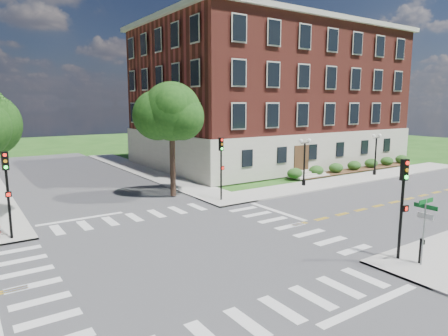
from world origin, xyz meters
TOP-DOWN VIEW (x-y plane):
  - ground at (0.00, 0.00)m, footprint 160.00×160.00m
  - road_ew at (0.00, 0.00)m, footprint 90.00×12.00m
  - road_ns at (0.00, 0.00)m, footprint 12.00×90.00m
  - sidewalk_ne at (15.38, 15.38)m, footprint 34.00×34.00m
  - crosswalk_east at (7.20, 0.00)m, footprint 2.20×10.20m
  - stop_bar_east at (8.80, 3.00)m, footprint 0.40×5.50m
  - main_building at (24.00, 21.99)m, footprint 30.60×22.40m
  - shrub_row at (27.00, 10.80)m, footprint 18.00×2.00m
  - tree_d at (4.80, 10.97)m, footprint 4.59×4.59m
  - traffic_signal_se at (7.75, -6.88)m, footprint 0.37×0.42m
  - traffic_signal_ne at (7.23, 7.67)m, footprint 0.35×0.40m
  - traffic_signal_nw at (-7.24, 6.74)m, footprint 0.35×0.40m
  - twin_lamp_west at (16.48, 8.08)m, footprint 1.36×0.36m
  - twin_lamp_east at (26.50, 7.84)m, footprint 1.36×0.36m
  - street_sign_pole at (7.93, -7.90)m, footprint 1.10×1.10m
  - push_button_post at (8.02, -7.78)m, footprint 0.14×0.21m

SIDE VIEW (x-z plane):
  - ground at x=0.00m, z-range 0.00..0.00m
  - crosswalk_east at x=7.20m, z-range -0.01..0.01m
  - stop_bar_east at x=8.80m, z-range 0.00..0.00m
  - shrub_row at x=27.00m, z-range -0.65..0.65m
  - road_ew at x=0.00m, z-range 0.00..0.01m
  - road_ns at x=0.00m, z-range 0.00..0.01m
  - sidewalk_ne at x=15.38m, z-range 0.00..0.12m
  - push_button_post at x=8.02m, z-range 0.20..1.40m
  - street_sign_pole at x=7.93m, z-range 0.76..3.86m
  - twin_lamp_west at x=16.48m, z-range 0.41..4.64m
  - twin_lamp_east at x=26.50m, z-range 0.41..4.64m
  - traffic_signal_se at x=7.75m, z-range 0.79..5.59m
  - traffic_signal_ne at x=7.23m, z-range 0.79..5.59m
  - traffic_signal_nw at x=-7.24m, z-range 0.79..5.59m
  - tree_d at x=4.80m, z-range 2.29..11.31m
  - main_building at x=24.00m, z-range 0.09..16.59m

